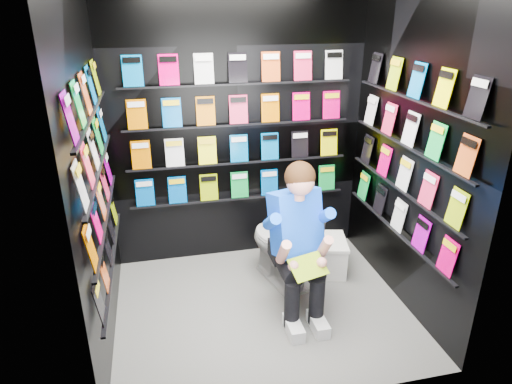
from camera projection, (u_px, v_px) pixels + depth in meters
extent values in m
plane|color=slate|center=(262.00, 309.00, 3.85)|extent=(2.40, 2.40, 0.00)
cube|color=black|center=(238.00, 129.00, 4.25)|extent=(2.40, 0.04, 2.60)
cube|color=black|center=(307.00, 222.00, 2.45)|extent=(2.40, 0.04, 2.60)
cube|color=black|center=(93.00, 176.00, 3.11)|extent=(0.04, 2.00, 2.60)
cube|color=black|center=(411.00, 152.00, 3.60)|extent=(0.04, 2.00, 2.60)
imported|color=silver|center=(281.00, 245.00, 4.12)|extent=(0.61, 0.84, 0.73)
cube|color=silver|center=(332.00, 257.00, 4.35)|extent=(0.30, 0.44, 0.30)
cube|color=silver|center=(333.00, 241.00, 4.29)|extent=(0.33, 0.46, 0.03)
cube|color=green|center=(308.00, 267.00, 3.38)|extent=(0.32, 0.24, 0.12)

